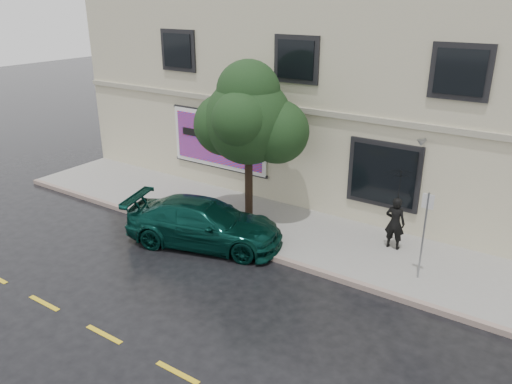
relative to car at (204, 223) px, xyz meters
The scene contains 12 objects.
ground 1.66m from the car, 52.69° to the right, with size 90.00×90.00×0.00m, color black.
sidewalk 2.33m from the car, 65.96° to the left, with size 20.00×3.50×0.15m, color gray.
curb 1.14m from the car, 18.16° to the left, with size 20.00×0.18×0.16m, color gray.
road_marking 4.84m from the car, 78.99° to the right, with size 19.00×0.12×0.01m, color gold.
building 8.33m from the car, 83.30° to the left, with size 20.00×8.12×7.00m.
billboard 4.57m from the car, 121.57° to the left, with size 4.30×0.16×2.20m.
car is the anchor object (origin of this frame).
pedestrian 5.63m from the car, 28.29° to the left, with size 0.58×0.38×1.59m, color black.
umbrella 5.80m from the car, 28.29° to the left, with size 1.00×1.00×0.74m, color black.
street_tree 3.44m from the car, 83.55° to the left, with size 2.75×2.75×4.70m.
fire_hydrant 0.99m from the car, 127.20° to the left, with size 0.29×0.27×0.70m.
sign_pole 6.32m from the car, 12.95° to the left, with size 0.30×0.05×2.41m.
Camera 1 is at (7.97, -9.28, 7.09)m, focal length 35.00 mm.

